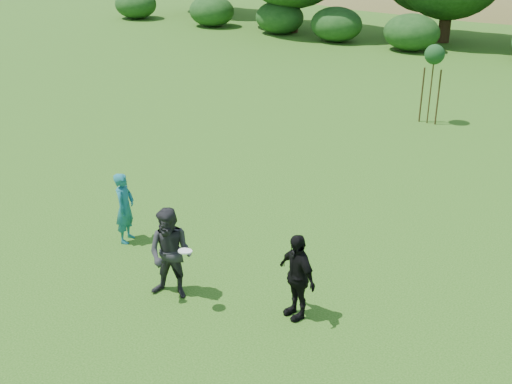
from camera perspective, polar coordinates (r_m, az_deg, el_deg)
ground at (r=13.41m, az=-7.12°, el=-8.69°), size 120.00×120.00×0.00m
player_teal at (r=15.11m, az=-11.58°, el=-1.37°), size 0.59×0.72×1.70m
player_grey at (r=12.77m, az=-7.59°, el=-5.48°), size 1.10×0.96×1.92m
player_black at (r=12.13m, az=3.64°, el=-7.48°), size 1.11×0.81×1.75m
frisbee at (r=12.18m, az=-6.31°, el=-5.24°), size 0.27×0.27×0.06m
sapling at (r=23.72m, az=15.57°, el=11.51°), size 0.70×0.70×2.85m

